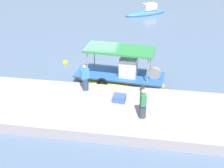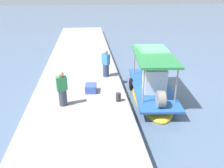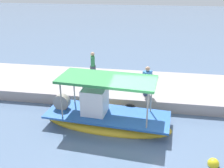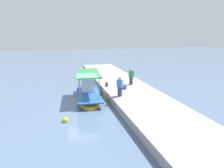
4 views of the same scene
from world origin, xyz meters
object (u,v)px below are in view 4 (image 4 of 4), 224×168
Objects in this scene: main_fishing_boat at (88,94)px; cargo_crate at (123,87)px; fisherman_near_bollard at (131,77)px; fisherman_by_crate at (120,87)px; mooring_bollard at (107,84)px; marker_buoy at (65,120)px.

cargo_crate is (0.34, -3.37, 0.40)m from main_fishing_boat.
fisherman_by_crate is at bearing 147.16° from fisherman_near_bollard.
cargo_crate is at bearing -133.73° from mooring_bollard.
fisherman_by_crate is 5.56m from marker_buoy.
marker_buoy is (-6.19, 4.35, -0.73)m from mooring_bollard.
cargo_crate is 1.61× the size of marker_buoy.
fisherman_near_bollard is 4.07× the size of mooring_bollard.
marker_buoy is at bearing 153.79° from main_fishing_boat.
fisherman_by_crate is 2.41× the size of cargo_crate.
marker_buoy is (-4.95, 5.64, -0.72)m from cargo_crate.
fisherman_by_crate is (-1.86, -2.39, 0.95)m from main_fishing_boat.
mooring_bollard is at bearing 92.81° from fisherman_near_bollard.
mooring_bollard reaches higher than cargo_crate.
marker_buoy is (-2.75, 4.66, -1.28)m from fisherman_by_crate.
mooring_bollard is 0.95× the size of marker_buoy.
main_fishing_boat reaches higher than mooring_bollard.
fisherman_by_crate reaches higher than cargo_crate.
fisherman_near_bollard is at bearing -70.01° from main_fishing_boat.
marker_buoy is (-4.61, 2.27, -0.32)m from main_fishing_boat.
fisherman_near_bollard is at bearing -32.84° from fisherman_by_crate.
main_fishing_boat is 14.76× the size of marker_buoy.
fisherman_near_bollard reaches higher than mooring_bollard.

